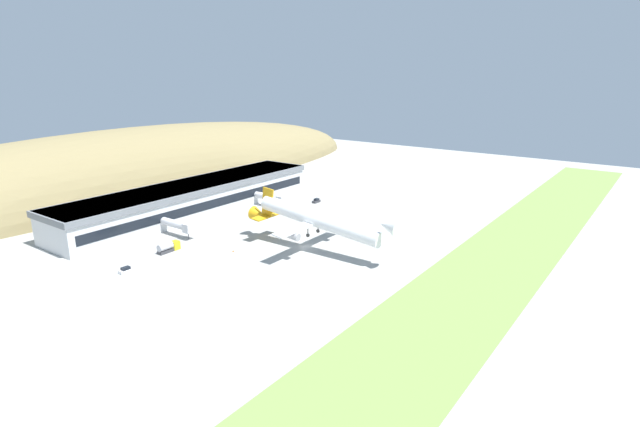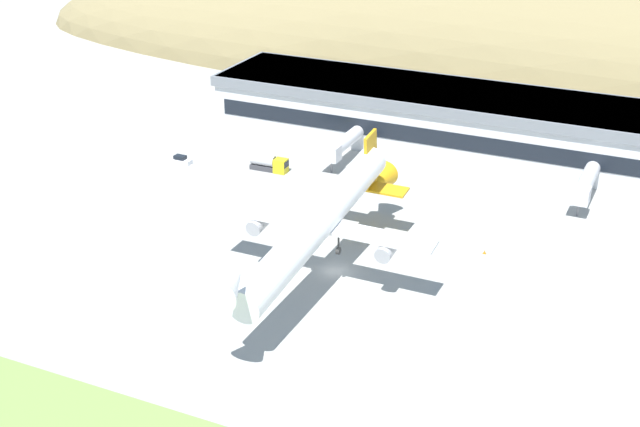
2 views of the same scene
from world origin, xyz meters
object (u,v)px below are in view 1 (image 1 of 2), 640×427
at_px(service_car_0, 316,201).
at_px(traffic_cone_1, 233,251).
at_px(terminal_building, 193,196).
at_px(service_car_1, 126,270).
at_px(jetway_1, 271,197).
at_px(traffic_cone_0, 304,223).
at_px(jetway_0, 179,225).
at_px(fuel_truck, 169,247).
at_px(cargo_airplane, 316,220).

xyz_separation_m(service_car_0, traffic_cone_1, (-61.40, -14.20, -0.41)).
distance_m(terminal_building, service_car_1, 59.08).
distance_m(service_car_0, service_car_1, 89.81).
height_order(jetway_1, service_car_0, jetway_1).
bearing_deg(traffic_cone_0, jetway_0, 144.69).
bearing_deg(service_car_1, fuel_truck, 13.14).
distance_m(service_car_1, fuel_truck, 17.48).
distance_m(service_car_0, fuel_truck, 72.80).
bearing_deg(traffic_cone_1, fuel_truck, 125.73).
bearing_deg(cargo_airplane, service_car_0, 36.33).
height_order(jetway_1, fuel_truck, jetway_1).
bearing_deg(cargo_airplane, fuel_truck, 127.27).
xyz_separation_m(jetway_1, service_car_1, (-73.41, -12.42, -3.33)).
distance_m(terminal_building, jetway_0, 28.74).
relative_size(jetway_1, service_car_0, 3.87).
xyz_separation_m(service_car_0, service_car_1, (-89.78, -2.35, -0.03)).
bearing_deg(traffic_cone_1, terminal_building, 63.55).
distance_m(jetway_1, service_car_0, 19.50).
height_order(terminal_building, fuel_truck, terminal_building).
relative_size(fuel_truck, traffic_cone_0, 12.78).
height_order(jetway_1, traffic_cone_1, jetway_1).
bearing_deg(traffic_cone_0, terminal_building, 106.91).
bearing_deg(jetway_0, service_car_0, -9.43).
distance_m(jetway_1, traffic_cone_0, 26.93).
bearing_deg(fuel_truck, cargo_airplane, -52.73).
relative_size(terminal_building, service_car_1, 26.92).
relative_size(jetway_0, traffic_cone_1, 24.97).
bearing_deg(jetway_0, terminal_building, 40.58).
xyz_separation_m(cargo_airplane, fuel_truck, (-26.90, 35.35, -8.27)).
relative_size(terminal_building, traffic_cone_0, 189.18).
bearing_deg(traffic_cone_1, traffic_cone_0, -0.49).
relative_size(terminal_building, jetway_1, 7.40).
bearing_deg(fuel_truck, service_car_0, -1.27).
xyz_separation_m(service_car_0, fuel_truck, (-72.77, 1.62, 0.76)).
bearing_deg(jetway_1, terminal_building, 141.43).
bearing_deg(traffic_cone_1, service_car_1, 157.34).
xyz_separation_m(fuel_truck, traffic_cone_1, (11.38, -15.82, -1.17)).
distance_m(terminal_building, traffic_cone_0, 45.75).
xyz_separation_m(cargo_airplane, service_car_0, (45.87, 33.73, -9.03)).
distance_m(service_car_1, traffic_cone_1, 30.76).
distance_m(jetway_0, cargo_airplane, 47.10).
bearing_deg(service_car_0, jetway_0, 170.57).
xyz_separation_m(jetway_1, fuel_truck, (-56.40, -8.45, -2.54)).
height_order(jetway_1, service_car_1, jetway_1).
relative_size(jetway_1, fuel_truck, 2.00).
xyz_separation_m(jetway_1, service_car_0, (16.37, -10.07, -3.30)).
height_order(jetway_0, traffic_cone_0, jetway_0).
bearing_deg(terminal_building, jetway_0, -139.42).
height_order(cargo_airplane, service_car_0, cargo_airplane).
height_order(service_car_0, fuel_truck, fuel_truck).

